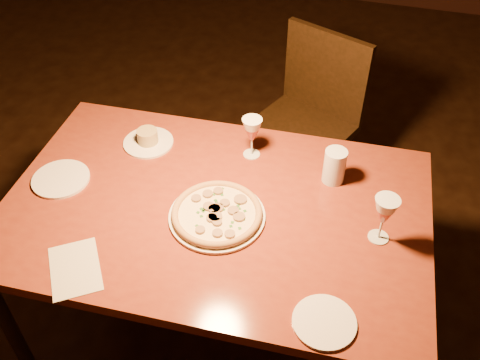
# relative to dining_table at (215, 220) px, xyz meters

# --- Properties ---
(floor) EXTENTS (7.00, 7.00, 0.00)m
(floor) POSITION_rel_dining_table_xyz_m (-0.08, 0.15, -0.73)
(floor) COLOR #311D10
(floor) RESTS_ON ground
(dining_table) EXTENTS (1.54, 1.03, 0.80)m
(dining_table) POSITION_rel_dining_table_xyz_m (0.00, 0.00, 0.00)
(dining_table) COLOR maroon
(dining_table) RESTS_ON floor
(chair_far) EXTENTS (0.60, 0.60, 0.96)m
(chair_far) POSITION_rel_dining_table_xyz_m (0.16, 0.96, -0.19)
(chair_far) COLOR black
(chair_far) RESTS_ON floor
(pizza_plate) EXTENTS (0.33, 0.33, 0.04)m
(pizza_plate) POSITION_rel_dining_table_xyz_m (0.03, -0.05, 0.09)
(pizza_plate) COLOR white
(pizza_plate) RESTS_ON dining_table
(ramekin_saucer) EXTENTS (0.20, 0.20, 0.06)m
(ramekin_saucer) POSITION_rel_dining_table_xyz_m (-0.37, 0.26, 0.09)
(ramekin_saucer) COLOR white
(ramekin_saucer) RESTS_ON dining_table
(wine_glass_far) EXTENTS (0.08, 0.08, 0.17)m
(wine_glass_far) POSITION_rel_dining_table_xyz_m (0.05, 0.31, 0.16)
(wine_glass_far) COLOR #BA534D
(wine_glass_far) RESTS_ON dining_table
(wine_glass_right) EXTENTS (0.08, 0.08, 0.18)m
(wine_glass_right) POSITION_rel_dining_table_xyz_m (0.57, 0.02, 0.16)
(wine_glass_right) COLOR #BA534D
(wine_glass_right) RESTS_ON dining_table
(water_tumbler) EXTENTS (0.08, 0.08, 0.14)m
(water_tumbler) POSITION_rel_dining_table_xyz_m (0.38, 0.25, 0.14)
(water_tumbler) COLOR silver
(water_tumbler) RESTS_ON dining_table
(side_plate_left) EXTENTS (0.21, 0.21, 0.01)m
(side_plate_left) POSITION_rel_dining_table_xyz_m (-0.59, -0.03, 0.08)
(side_plate_left) COLOR white
(side_plate_left) RESTS_ON dining_table
(side_plate_near) EXTENTS (0.19, 0.19, 0.01)m
(side_plate_near) POSITION_rel_dining_table_xyz_m (0.45, -0.36, 0.08)
(side_plate_near) COLOR white
(side_plate_near) RESTS_ON dining_table
(menu_card) EXTENTS (0.25, 0.27, 0.00)m
(menu_card) POSITION_rel_dining_table_xyz_m (-0.33, -0.39, 0.07)
(menu_card) COLOR beige
(menu_card) RESTS_ON dining_table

